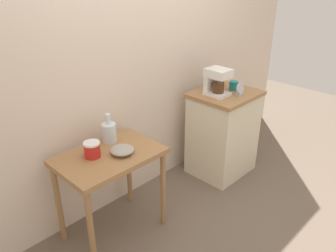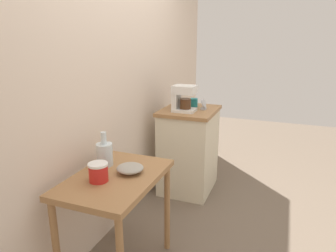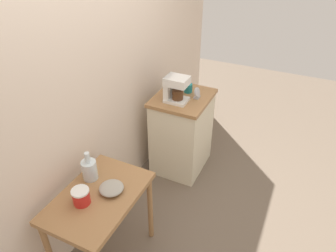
{
  "view_description": "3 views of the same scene",
  "coord_description": "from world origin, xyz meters",
  "px_view_note": "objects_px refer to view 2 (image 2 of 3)",
  "views": [
    {
      "loc": [
        -1.91,
        -1.83,
        2.03
      ],
      "look_at": [
        -0.1,
        -0.06,
        0.82
      ],
      "focal_mm": 36.27,
      "sensor_mm": 36.0,
      "label": 1
    },
    {
      "loc": [
        -2.23,
        -0.94,
        1.61
      ],
      "look_at": [
        0.12,
        -0.03,
        0.88
      ],
      "focal_mm": 32.98,
      "sensor_mm": 36.0,
      "label": 2
    },
    {
      "loc": [
        -1.86,
        -1.1,
        2.39
      ],
      "look_at": [
        0.26,
        -0.09,
        0.84
      ],
      "focal_mm": 33.32,
      "sensor_mm": 36.0,
      "label": 3
    }
  ],
  "objects_px": {
    "bowl_stoneware": "(130,168)",
    "coffee_maker": "(182,97)",
    "canister_enamel": "(98,172)",
    "mug_blue": "(178,102)",
    "glass_carafe_vase": "(105,154)",
    "mug_dark_teal": "(194,103)",
    "table_clock": "(204,105)"
  },
  "relations": [
    {
      "from": "mug_dark_teal",
      "to": "table_clock",
      "type": "relative_size",
      "value": 0.82
    },
    {
      "from": "mug_blue",
      "to": "table_clock",
      "type": "relative_size",
      "value": 0.74
    },
    {
      "from": "mug_dark_teal",
      "to": "mug_blue",
      "type": "height_order",
      "value": "mug_dark_teal"
    },
    {
      "from": "mug_blue",
      "to": "table_clock",
      "type": "height_order",
      "value": "table_clock"
    },
    {
      "from": "mug_blue",
      "to": "glass_carafe_vase",
      "type": "bearing_deg",
      "value": 177.89
    },
    {
      "from": "bowl_stoneware",
      "to": "mug_dark_teal",
      "type": "bearing_deg",
      "value": -0.35
    },
    {
      "from": "glass_carafe_vase",
      "to": "canister_enamel",
      "type": "relative_size",
      "value": 1.96
    },
    {
      "from": "glass_carafe_vase",
      "to": "coffee_maker",
      "type": "distance_m",
      "value": 1.17
    },
    {
      "from": "glass_carafe_vase",
      "to": "coffee_maker",
      "type": "height_order",
      "value": "coffee_maker"
    },
    {
      "from": "canister_enamel",
      "to": "mug_dark_teal",
      "type": "relative_size",
      "value": 1.33
    },
    {
      "from": "bowl_stoneware",
      "to": "glass_carafe_vase",
      "type": "height_order",
      "value": "glass_carafe_vase"
    },
    {
      "from": "mug_dark_teal",
      "to": "table_clock",
      "type": "height_order",
      "value": "table_clock"
    },
    {
      "from": "mug_dark_teal",
      "to": "table_clock",
      "type": "distance_m",
      "value": 0.16
    },
    {
      "from": "glass_carafe_vase",
      "to": "coffee_maker",
      "type": "xyz_separation_m",
      "value": [
        1.13,
        -0.19,
        0.21
      ]
    },
    {
      "from": "bowl_stoneware",
      "to": "table_clock",
      "type": "relative_size",
      "value": 1.58
    },
    {
      "from": "canister_enamel",
      "to": "mug_blue",
      "type": "distance_m",
      "value": 1.61
    },
    {
      "from": "bowl_stoneware",
      "to": "coffee_maker",
      "type": "xyz_separation_m",
      "value": [
        1.18,
        0.04,
        0.26
      ]
    },
    {
      "from": "glass_carafe_vase",
      "to": "bowl_stoneware",
      "type": "bearing_deg",
      "value": -102.53
    },
    {
      "from": "mug_dark_teal",
      "to": "mug_blue",
      "type": "xyz_separation_m",
      "value": [
        0.0,
        0.18,
        -0.0
      ]
    },
    {
      "from": "bowl_stoneware",
      "to": "canister_enamel",
      "type": "bearing_deg",
      "value": 145.53
    },
    {
      "from": "bowl_stoneware",
      "to": "coffee_maker",
      "type": "relative_size",
      "value": 0.69
    },
    {
      "from": "canister_enamel",
      "to": "table_clock",
      "type": "height_order",
      "value": "table_clock"
    },
    {
      "from": "glass_carafe_vase",
      "to": "coffee_maker",
      "type": "relative_size",
      "value": 0.93
    },
    {
      "from": "coffee_maker",
      "to": "mug_dark_teal",
      "type": "xyz_separation_m",
      "value": [
        0.24,
        -0.05,
        -0.1
      ]
    },
    {
      "from": "glass_carafe_vase",
      "to": "canister_enamel",
      "type": "height_order",
      "value": "glass_carafe_vase"
    },
    {
      "from": "bowl_stoneware",
      "to": "mug_blue",
      "type": "xyz_separation_m",
      "value": [
        1.43,
        0.17,
        0.17
      ]
    },
    {
      "from": "canister_enamel",
      "to": "table_clock",
      "type": "bearing_deg",
      "value": -9.94
    },
    {
      "from": "canister_enamel",
      "to": "glass_carafe_vase",
      "type": "bearing_deg",
      "value": 23.55
    },
    {
      "from": "canister_enamel",
      "to": "coffee_maker",
      "type": "xyz_separation_m",
      "value": [
        1.36,
        -0.09,
        0.24
      ]
    },
    {
      "from": "glass_carafe_vase",
      "to": "canister_enamel",
      "type": "xyz_separation_m",
      "value": [
        -0.23,
        -0.1,
        -0.03
      ]
    },
    {
      "from": "coffee_maker",
      "to": "mug_dark_teal",
      "type": "distance_m",
      "value": 0.26
    },
    {
      "from": "glass_carafe_vase",
      "to": "canister_enamel",
      "type": "distance_m",
      "value": 0.25
    }
  ]
}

